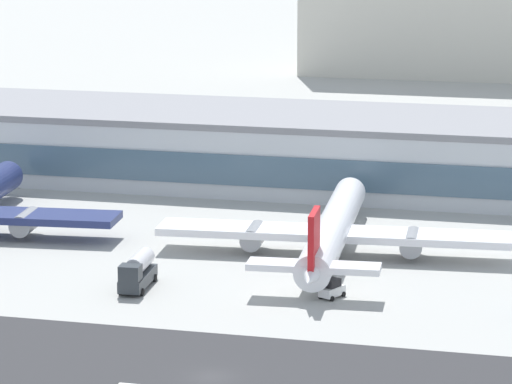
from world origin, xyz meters
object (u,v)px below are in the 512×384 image
Objects in this scene: service_baggage_tug_0 at (332,289)px; service_fuel_truck_2 at (138,271)px; terminal_building at (372,152)px; airliner_red_tail_gate_1 at (332,233)px.

service_baggage_tug_0 is 0.41× the size of service_fuel_truck_2.
service_baggage_tug_0 is (5.29, -59.02, -4.59)m from terminal_building.
airliner_red_tail_gate_1 is at bearing 130.45° from service_fuel_truck_2.
service_baggage_tug_0 is 22.73m from service_fuel_truck_2.
airliner_red_tail_gate_1 is 13.65× the size of service_baggage_tug_0.
terminal_building is 42.12m from airliner_red_tail_gate_1.
terminal_building reaches higher than airliner_red_tail_gate_1.
service_baggage_tug_0 is at bearing -84.88° from terminal_building.
airliner_red_tail_gate_1 is 5.64× the size of service_fuel_truck_2.
service_fuel_truck_2 reaches higher than service_baggage_tug_0.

